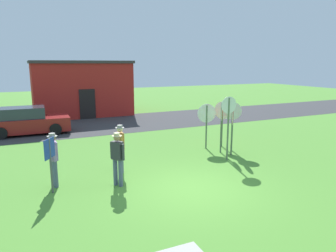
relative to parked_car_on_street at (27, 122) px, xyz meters
name	(u,v)px	position (x,y,z in m)	size (l,w,h in m)	color
ground_plane	(192,189)	(4.48, -10.64, -0.69)	(80.00, 80.00, 0.00)	#518E33
street_asphalt	(104,124)	(4.48, 0.99, -0.68)	(60.00, 6.40, 0.01)	#38383A
building_background	(80,87)	(3.96, 6.21, 1.35)	(7.13, 5.67, 4.06)	#B2231E
parked_car_on_street	(27,122)	(0.00, 0.00, 0.00)	(4.35, 2.11, 1.51)	maroon
stop_sign_tallest	(232,122)	(7.82, -8.13, 0.75)	(0.46, 0.66, 2.11)	#51664C
stop_sign_center_cluster	(222,116)	(8.28, -6.74, 0.78)	(0.39, 0.75, 2.13)	#51664C
stop_sign_leaning_right	(222,118)	(7.64, -7.60, 0.86)	(0.47, 0.71, 2.25)	#51664C
stop_sign_low_front	(228,118)	(7.24, -8.64, 1.06)	(0.68, 0.08, 2.60)	#51664C
stop_sign_leaning_left	(207,118)	(7.41, -6.75, 0.73)	(0.83, 0.24, 2.07)	#51664C
stop_sign_rear_left	(233,118)	(8.27, -7.54, 0.81)	(0.70, 0.36, 2.19)	#51664C
person_holding_notes	(117,156)	(2.49, -9.38, 0.30)	(0.38, 0.50, 1.74)	#4C5670
person_on_left	(120,146)	(2.92, -8.21, 0.30)	(0.31, 0.57, 1.74)	#4C5670
person_in_teal	(54,157)	(0.65, -8.58, 0.30)	(0.32, 0.57, 1.74)	#4C5670
info_panel_leftmost	(50,156)	(0.51, -9.11, 0.48)	(0.34, 0.52, 1.70)	#4C4C51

